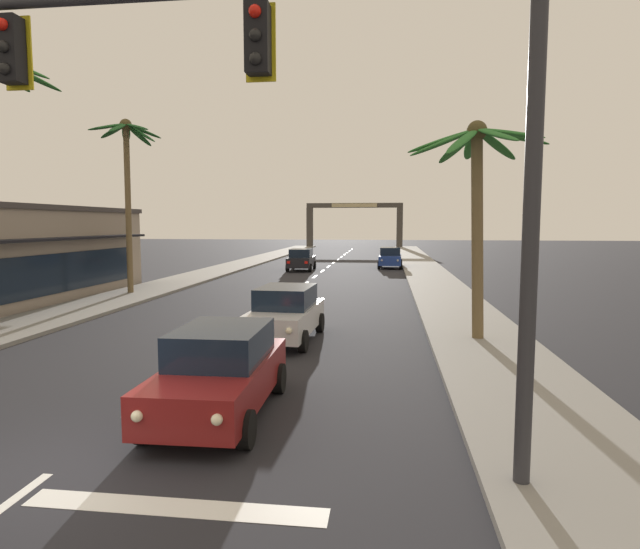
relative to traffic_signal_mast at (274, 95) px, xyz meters
name	(u,v)px	position (x,y,z in m)	size (l,w,h in m)	color
ground_plane	(47,475)	(-3.34, -0.39, -5.39)	(220.00, 220.00, 0.00)	#232328
sidewalk_right	(445,295)	(4.46, 19.61, -5.32)	(3.20, 110.00, 0.14)	gray
sidewalk_left	(150,290)	(-11.14, 19.61, -5.32)	(3.20, 110.00, 0.14)	gray
lane_markings	(299,295)	(-2.88, 18.96, -5.38)	(4.28, 87.16, 0.01)	silver
traffic_signal_mast	(274,95)	(0.00, 0.00, 0.00)	(11.36, 0.41, 7.65)	#2D2D33
sedan_lead_at_stop_bar	(221,371)	(-1.58, 2.31, -4.53)	(2.00, 4.47, 1.68)	maroon
sedan_third_in_queue	(285,313)	(-1.58, 8.80, -4.53)	(2.09, 4.51, 1.68)	silver
sedan_oncoming_far	(301,259)	(-5.04, 33.08, -4.53)	(2.03, 4.48, 1.68)	black
sedan_parked_nearest_kerb	(390,257)	(1.85, 36.32, -4.53)	(2.04, 4.49, 1.68)	navy
palm_left_third	(127,162)	(-11.35, 17.98, 1.33)	(3.37, 3.35, 8.80)	brown
palm_right_second	(477,176)	(4.20, 9.26, -0.33)	(4.16, 4.03, 6.70)	brown
town_gateway_arch	(354,219)	(-3.34, 72.06, -1.08)	(14.41, 0.90, 6.67)	#423D38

